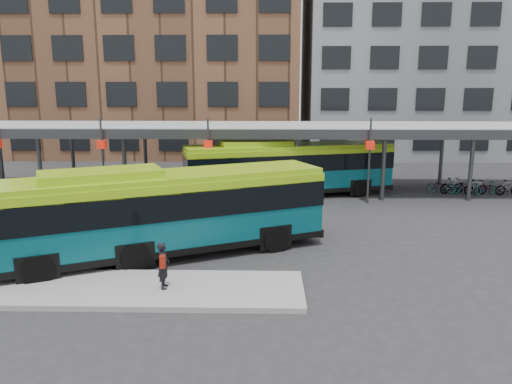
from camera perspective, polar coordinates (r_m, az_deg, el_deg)
name	(u,v)px	position (r m, az deg, el deg)	size (l,w,h in m)	color
ground	(259,261)	(19.18, 0.30, -7.88)	(120.00, 120.00, 0.00)	#28282B
boarding_island	(88,289)	(17.36, -18.68, -10.43)	(14.00, 3.00, 0.18)	gray
canopy	(262,129)	(31.00, 0.65, 7.21)	(40.00, 6.53, 4.80)	#999B9E
building_brick	(162,38)	(51.27, -10.74, 16.88)	(26.00, 14.00, 22.00)	brown
building_grey	(431,49)	(52.53, 19.41, 15.21)	(24.00, 14.00, 20.00)	slate
bus_front	(160,210)	(19.52, -10.95, -2.07)	(12.82, 7.92, 3.55)	#074A55
bus_rear	(288,167)	(29.86, 3.71, 2.88)	(12.64, 5.90, 3.42)	#074A55
pedestrian	(164,265)	(16.29, -10.52, -8.21)	(0.41, 0.62, 1.52)	black
bike_rack	(468,187)	(33.19, 23.11, 0.57)	(5.63, 1.46, 1.01)	slate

